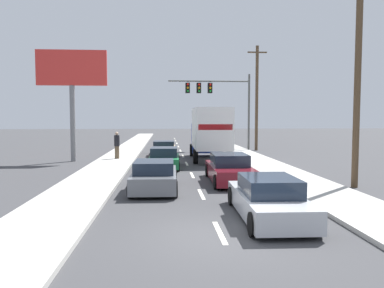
{
  "coord_description": "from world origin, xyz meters",
  "views": [
    {
      "loc": [
        -1.44,
        -9.41,
        3.04
      ],
      "look_at": [
        0.39,
        15.73,
        1.28
      ],
      "focal_mm": 35.09,
      "sensor_mm": 36.0,
      "label": 1
    }
  ],
  "objects": [
    {
      "name": "car_green",
      "position": [
        -1.48,
        13.21,
        0.57
      ],
      "size": [
        1.99,
        4.06,
        1.26
      ],
      "color": "#196B38",
      "rests_on": "ground_plane"
    },
    {
      "name": "sidewalk_left",
      "position": [
        -4.87,
        20.0,
        0.07
      ],
      "size": [
        2.65,
        80.0,
        0.14
      ],
      "primitive_type": "cube",
      "color": "#B2AFA8",
      "rests_on": "ground_plane"
    },
    {
      "name": "ground_plane",
      "position": [
        0.0,
        25.0,
        0.0
      ],
      "size": [
        140.0,
        140.0,
        0.0
      ],
      "primitive_type": "plane",
      "color": "#3D3D3F"
    },
    {
      "name": "utility_pole_near",
      "position": [
        6.84,
        6.27,
        4.6
      ],
      "size": [
        1.8,
        0.28,
        8.92
      ],
      "color": "brown",
      "rests_on": "ground_plane"
    },
    {
      "name": "car_gray",
      "position": [
        -1.88,
        6.2,
        0.59
      ],
      "size": [
        1.97,
        4.19,
        1.28
      ],
      "color": "slate",
      "rests_on": "ground_plane"
    },
    {
      "name": "pedestrian_near_corner",
      "position": [
        -4.85,
        17.52,
        1.1
      ],
      "size": [
        0.38,
        0.38,
        1.9
      ],
      "color": "brown",
      "rests_on": "sidewalk_left"
    },
    {
      "name": "box_truck",
      "position": [
        1.76,
        17.16,
        2.11
      ],
      "size": [
        2.69,
        7.64,
        3.71
      ],
      "color": "white",
      "rests_on": "ground_plane"
    },
    {
      "name": "car_silver",
      "position": [
        1.67,
        1.56,
        0.58
      ],
      "size": [
        1.94,
        4.62,
        1.28
      ],
      "color": "#B7BABF",
      "rests_on": "ground_plane"
    },
    {
      "name": "car_tan",
      "position": [
        -1.52,
        21.06,
        0.54
      ],
      "size": [
        2.02,
        4.24,
        1.18
      ],
      "color": "tan",
      "rests_on": "ground_plane"
    },
    {
      "name": "car_maroon",
      "position": [
        1.61,
        8.0,
        0.6
      ],
      "size": [
        1.97,
        4.7,
        1.34
      ],
      "color": "maroon",
      "rests_on": "ground_plane"
    },
    {
      "name": "roadside_billboard",
      "position": [
        -7.83,
        17.23,
        5.61
      ],
      "size": [
        4.8,
        0.36,
        7.7
      ],
      "color": "slate",
      "rests_on": "ground_plane"
    },
    {
      "name": "lane_markings",
      "position": [
        0.0,
        20.27,
        0.0
      ],
      "size": [
        0.14,
        52.0,
        0.01
      ],
      "color": "silver",
      "rests_on": "ground_plane"
    },
    {
      "name": "sidewalk_right",
      "position": [
        4.87,
        20.0,
        0.07
      ],
      "size": [
        2.65,
        80.0,
        0.14
      ],
      "primitive_type": "cube",
      "color": "#B2AFA8",
      "rests_on": "ground_plane"
    },
    {
      "name": "utility_pole_mid",
      "position": [
        7.1,
        25.04,
        4.97
      ],
      "size": [
        1.8,
        0.28,
        9.66
      ],
      "color": "brown",
      "rests_on": "ground_plane"
    },
    {
      "name": "traffic_signal_mast",
      "position": [
        3.11,
        26.0,
        5.36
      ],
      "size": [
        7.79,
        0.69,
        7.17
      ],
      "color": "#595B56",
      "rests_on": "ground_plane"
    }
  ]
}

